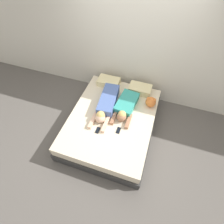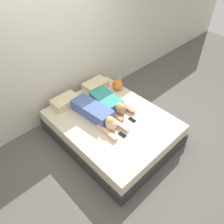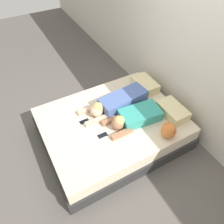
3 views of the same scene
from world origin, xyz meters
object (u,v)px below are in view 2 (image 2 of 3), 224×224
object	(u,v)px
person_left	(97,114)
person_right	(110,103)
plush_toy	(118,85)
pillow_head_left	(65,101)
bed	(112,127)
pillow_head_right	(96,85)
cell_phone_right	(132,120)
cell_phone_left	(122,135)

from	to	relation	value
person_left	person_right	bearing A→B (deg)	11.10
person_right	plush_toy	size ratio (longest dim) A/B	3.94
pillow_head_left	person_right	world-z (taller)	person_right
bed	pillow_head_left	xyz separation A→B (m)	(-0.38, 0.88, 0.31)
bed	plush_toy	xyz separation A→B (m)	(0.68, 0.55, 0.35)
person_left	pillow_head_left	bearing A→B (deg)	105.49
pillow_head_right	person_right	size ratio (longest dim) A/B	0.55
pillow_head_right	cell_phone_right	size ratio (longest dim) A/B	3.44
bed	cell_phone_right	size ratio (longest dim) A/B	15.13
pillow_head_left	cell_phone_left	size ratio (longest dim) A/B	3.44
pillow_head_left	plush_toy	distance (m)	1.11
pillow_head_right	person_left	distance (m)	0.90
bed	person_right	bearing A→B (deg)	52.09
person_left	cell_phone_right	distance (m)	0.63
pillow_head_left	person_left	world-z (taller)	person_left
pillow_head_left	person_right	xyz separation A→B (m)	(0.58, -0.62, 0.01)
cell_phone_left	cell_phone_right	xyz separation A→B (m)	(0.38, 0.12, 0.00)
pillow_head_left	cell_phone_right	xyz separation A→B (m)	(0.61, -1.16, -0.07)
cell_phone_left	plush_toy	distance (m)	1.27
cell_phone_right	bed	bearing A→B (deg)	128.75
plush_toy	cell_phone_right	bearing A→B (deg)	-118.86
pillow_head_left	plush_toy	bearing A→B (deg)	-17.59
person_left	cell_phone_right	world-z (taller)	person_left
person_right	cell_phone_right	bearing A→B (deg)	-87.85
pillow_head_left	person_right	bearing A→B (deg)	-46.67
pillow_head_left	plush_toy	size ratio (longest dim) A/B	2.16
person_left	cell_phone_right	xyz separation A→B (m)	(0.41, -0.47, -0.10)
person_left	person_right	size ratio (longest dim) A/B	1.27
pillow_head_right	pillow_head_left	bearing A→B (deg)	180.00
pillow_head_right	cell_phone_left	distance (m)	1.40
bed	person_right	size ratio (longest dim) A/B	2.41
cell_phone_left	plush_toy	xyz separation A→B (m)	(0.84, 0.95, 0.11)
plush_toy	pillow_head_left	bearing A→B (deg)	162.41
pillow_head_right	cell_phone_left	xyz separation A→B (m)	(-0.53, -1.29, -0.07)
pillow_head_left	pillow_head_right	xyz separation A→B (m)	(0.76, 0.00, 0.00)
pillow_head_left	cell_phone_left	bearing A→B (deg)	-80.14
cell_phone_left	cell_phone_right	size ratio (longest dim) A/B	1.00
bed	pillow_head_right	world-z (taller)	pillow_head_right
person_right	plush_toy	distance (m)	0.56
person_right	cell_phone_left	size ratio (longest dim) A/B	6.29
bed	cell_phone_left	distance (m)	0.50
person_left	person_right	distance (m)	0.40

